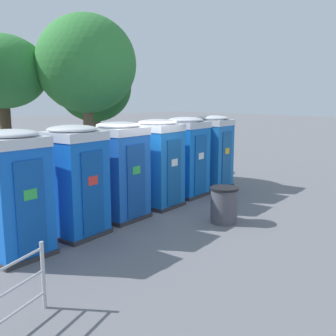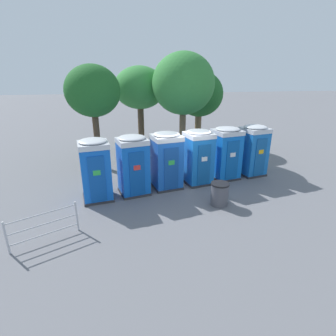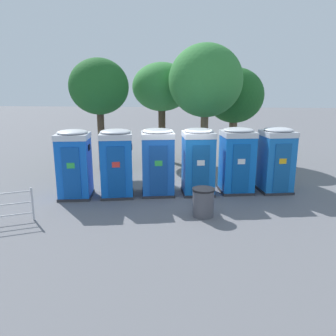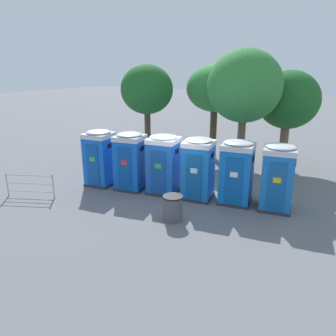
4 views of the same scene
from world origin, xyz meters
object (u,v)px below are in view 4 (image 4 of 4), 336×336
at_px(trash_can, 173,208).
at_px(event_barrier, 30,184).
at_px(portapotty_0, 100,157).
at_px(portapotty_2, 164,164).
at_px(street_tree_0, 288,100).
at_px(portapotty_3, 198,168).
at_px(street_tree_2, 147,90).
at_px(street_tree_3, 215,89).
at_px(portapotty_1, 130,161).
at_px(portapotty_4, 237,172).
at_px(portapotty_5, 278,177).
at_px(street_tree_1, 245,87).

distance_m(trash_can, event_barrier, 6.26).
relative_size(portapotty_0, portapotty_2, 1.00).
distance_m(street_tree_0, event_barrier, 12.97).
bearing_deg(portapotty_3, street_tree_0, 73.37).
xyz_separation_m(portapotty_3, street_tree_2, (-4.69, 3.10, 2.74)).
bearing_deg(trash_can, street_tree_3, 105.30).
distance_m(street_tree_2, street_tree_3, 3.90).
relative_size(portapotty_2, street_tree_3, 0.47).
xyz_separation_m(street_tree_0, trash_can, (-1.68, -8.62, -3.10)).
distance_m(portapotty_1, portapotty_3, 3.08).
bearing_deg(street_tree_2, portapotty_3, -33.49).
distance_m(portapotty_2, street_tree_2, 5.35).
height_order(portapotty_0, portapotty_3, same).
xyz_separation_m(street_tree_0, event_barrier, (-7.81, -9.91, -3.00)).
relative_size(portapotty_4, portapotty_5, 1.00).
bearing_deg(trash_can, portapotty_5, 45.66).
xyz_separation_m(portapotty_3, street_tree_3, (-2.08, 6.00, 2.73)).
bearing_deg(portapotty_2, portapotty_4, 11.04).
bearing_deg(event_barrier, portapotty_0, 62.97).
distance_m(portapotty_2, street_tree_0, 7.71).
relative_size(street_tree_1, trash_can, 6.63).
relative_size(portapotty_0, portapotty_1, 1.00).
relative_size(street_tree_0, street_tree_3, 0.95).
bearing_deg(street_tree_2, portapotty_1, -65.63).
bearing_deg(street_tree_1, portapotty_2, -112.01).
distance_m(street_tree_1, street_tree_2, 5.08).
relative_size(trash_can, event_barrier, 0.49).
bearing_deg(portapotty_2, portapotty_5, 9.96).
xyz_separation_m(street_tree_3, event_barrier, (-3.85, -9.62, -3.45)).
distance_m(portapotty_1, event_barrier, 4.26).
bearing_deg(portapotty_4, portapotty_5, 7.81).
bearing_deg(portapotty_0, portapotty_2, 12.29).
height_order(portapotty_0, portapotty_4, same).
bearing_deg(street_tree_0, portapotty_5, -78.73).
distance_m(portapotty_0, street_tree_3, 7.80).
bearing_deg(portapotty_0, street_tree_2, 92.28).
relative_size(portapotty_1, street_tree_2, 0.47).
relative_size(portapotty_0, event_barrier, 1.37).
height_order(portapotty_3, portapotty_5, same).
relative_size(portapotty_0, street_tree_0, 0.50).
height_order(portapotty_3, street_tree_0, street_tree_0).
bearing_deg(portapotty_3, portapotty_5, 10.81).
distance_m(portapotty_3, street_tree_1, 5.18).
relative_size(street_tree_2, event_barrier, 2.89).
xyz_separation_m(portapotty_4, trash_can, (-1.30, -2.68, -0.82)).
bearing_deg(portapotty_0, portapotty_3, 10.95).
bearing_deg(portapotty_2, portapotty_0, -167.71).
relative_size(portapotty_3, street_tree_3, 0.47).
xyz_separation_m(portapotty_0, portapotty_3, (4.53, 0.88, -0.00)).
distance_m(portapotty_2, portapotty_5, 4.62).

